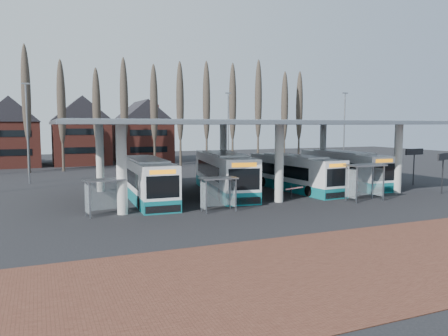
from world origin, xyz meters
name	(u,v)px	position (x,y,z in m)	size (l,w,h in m)	color
ground	(296,207)	(0.00, 0.00, 0.00)	(140.00, 140.00, 0.00)	black
brick_strip	(434,251)	(0.00, -12.00, 0.01)	(70.00, 10.00, 0.03)	brown
station_canopy	(248,128)	(0.00, 8.00, 5.68)	(32.00, 16.00, 6.34)	beige
poplar_row	(169,105)	(0.00, 33.00, 8.78)	(45.10, 1.10, 14.50)	#473D33
townhouse_row	(47,125)	(-15.75, 44.00, 5.94)	(36.80, 10.30, 12.25)	maroon
lamp_post_a	(27,131)	(-18.00, 22.00, 5.34)	(0.80, 0.16, 10.17)	slate
lamp_post_b	(228,130)	(6.00, 26.00, 5.34)	(0.80, 0.16, 10.17)	slate
lamp_post_c	(344,130)	(20.00, 20.00, 5.34)	(0.80, 0.16, 10.17)	slate
bus_0	(146,180)	(-9.24, 7.41, 1.57)	(3.11, 12.11, 3.34)	white
bus_1	(224,174)	(-2.12, 8.41, 1.68)	(4.84, 13.09, 3.56)	white
bus_2	(294,173)	(4.47, 7.49, 1.52)	(3.26, 11.73, 3.22)	white
bus_3	(342,169)	(10.89, 8.67, 1.58)	(3.30, 12.22, 3.36)	white
shelter_0	(104,189)	(-13.15, 2.67, 1.76)	(2.76, 1.66, 2.42)	gray
shelter_1	(218,187)	(-5.74, 0.97, 1.71)	(2.54, 1.27, 2.36)	gray
shelter_2	(364,174)	(6.44, 0.40, 2.10)	(3.11, 1.57, 2.88)	gray
info_sign_0	(443,160)	(15.15, 0.50, 2.96)	(2.25, 0.99, 3.53)	black
info_sign_1	(414,155)	(17.28, 5.69, 3.04)	(2.44, 0.32, 3.62)	black
barrier	(293,189)	(1.70, 3.08, 0.82)	(2.04, 0.89, 1.06)	black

